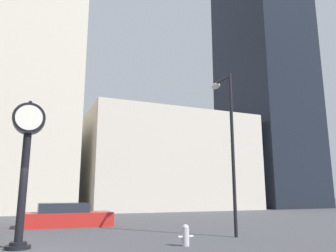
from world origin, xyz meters
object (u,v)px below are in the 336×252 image
object	(u,v)px
fire_hydrant_near	(186,235)
car_red	(66,216)
street_clock	(26,150)
street_lamp_right	(227,127)

from	to	relation	value
fire_hydrant_near	car_red	bearing A→B (deg)	109.43
street_clock	car_red	size ratio (longest dim) A/B	1.05
car_red	fire_hydrant_near	bearing A→B (deg)	-70.65
street_clock	fire_hydrant_near	distance (m)	5.95
fire_hydrant_near	street_lamp_right	world-z (taller)	street_lamp_right
fire_hydrant_near	street_clock	bearing A→B (deg)	163.46
street_clock	street_lamp_right	distance (m)	8.00
car_red	street_lamp_right	xyz separation A→B (m)	(5.75, -6.71, 3.98)
street_lamp_right	fire_hydrant_near	bearing A→B (deg)	-150.68
street_clock	street_lamp_right	world-z (taller)	street_lamp_right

